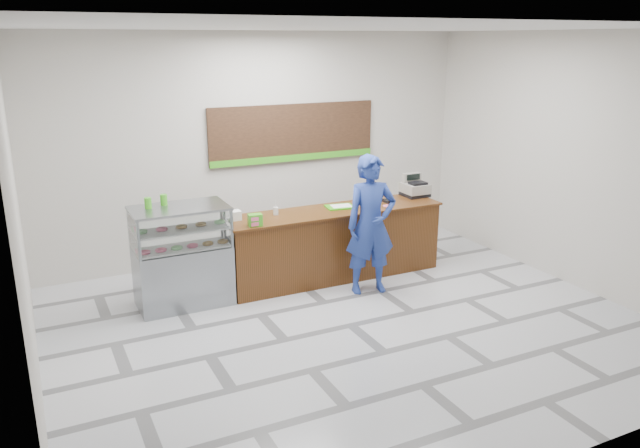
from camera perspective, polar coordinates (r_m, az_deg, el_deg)
name	(u,v)px	position (r m, az deg, el deg)	size (l,w,h in m)	color
floor	(351,325)	(7.77, 2.87, -9.23)	(7.00, 7.00, 0.00)	#BBBBC0
back_wall	(261,147)	(9.86, -5.46, 7.00)	(7.00, 7.00, 0.00)	beige
ceiling	(356,27)	(7.00, 3.30, 17.52)	(7.00, 7.00, 0.00)	silver
sales_counter	(334,243)	(9.09, 1.25, -1.79)	(3.26, 0.76, 1.03)	#582C12
display_case	(182,256)	(8.31, -12.50, -2.83)	(1.22, 0.72, 1.33)	gray
menu_board	(294,134)	(10.00, -2.42, 8.25)	(2.80, 0.06, 0.90)	black
cash_register	(415,188)	(9.80, 8.65, 3.30)	(0.36, 0.38, 0.34)	black
card_terminal	(388,201)	(9.36, 6.20, 2.09)	(0.09, 0.17, 0.04)	black
serving_tray	(340,207)	(9.05, 1.85, 1.59)	(0.44, 0.35, 0.02)	#39B811
napkin_box	(235,215)	(8.49, -7.77, 0.79)	(0.15, 0.15, 0.13)	white
straw_cup	(276,211)	(8.68, -4.07, 1.19)	(0.07, 0.07, 0.11)	silver
promo_box	(255,220)	(8.18, -5.95, 0.36)	(0.18, 0.12, 0.16)	green
donut_decal	(388,206)	(9.18, 6.24, 1.66)	(0.16, 0.16, 0.00)	#F56089
green_cup_left	(148,203)	(8.13, -15.46, 1.86)	(0.09, 0.09, 0.14)	green
green_cup_right	(164,200)	(8.25, -14.10, 2.17)	(0.09, 0.09, 0.14)	green
customer	(371,225)	(8.48, 4.68, -0.08)	(0.70, 0.46, 1.92)	navy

